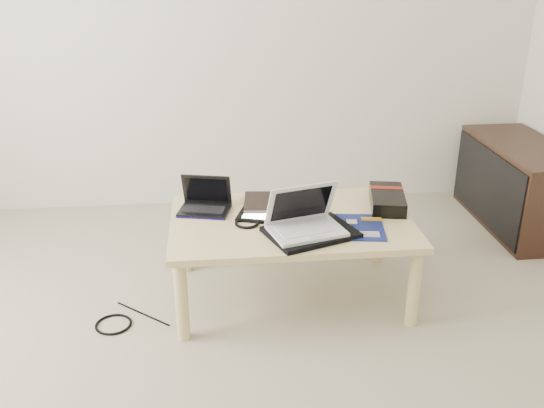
{
  "coord_description": "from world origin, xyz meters",
  "views": [
    {
      "loc": [
        -0.03,
        -1.72,
        1.55
      ],
      "look_at": [
        0.23,
        0.78,
        0.48
      ],
      "focal_mm": 40.0,
      "sensor_mm": 36.0,
      "label": 1
    }
  ],
  "objects": [
    {
      "name": "coffee_table",
      "position": [
        0.32,
        0.78,
        0.35
      ],
      "size": [
        1.1,
        0.7,
        0.4
      ],
      "color": "#DCC284",
      "rests_on": "ground"
    },
    {
      "name": "media_cabinet",
      "position": [
        1.77,
        1.45,
        0.25
      ],
      "size": [
        0.41,
        0.9,
        0.5
      ],
      "color": "#332015",
      "rests_on": "ground"
    },
    {
      "name": "book",
      "position": [
        0.26,
        0.94,
        0.41
      ],
      "size": [
        0.31,
        0.27,
        0.03
      ],
      "color": "black",
      "rests_on": "coffee_table"
    },
    {
      "name": "netbook",
      "position": [
        -0.07,
        0.93,
        0.44
      ],
      "size": [
        0.27,
        0.22,
        0.17
      ],
      "color": "black",
      "rests_on": "coffee_table"
    },
    {
      "name": "tablet",
      "position": [
        0.22,
        0.84,
        0.41
      ],
      "size": [
        0.31,
        0.27,
        0.01
      ],
      "color": "black",
      "rests_on": "coffee_table"
    },
    {
      "name": "remote",
      "position": [
        0.46,
        0.82,
        0.41
      ],
      "size": [
        0.11,
        0.21,
        0.02
      ],
      "color": "silver",
      "rests_on": "coffee_table"
    },
    {
      "name": "neoprene_sleeve",
      "position": [
        0.39,
        0.61,
        0.41
      ],
      "size": [
        0.44,
        0.38,
        0.02
      ],
      "primitive_type": "cube",
      "rotation": [
        0.0,
        0.0,
        0.36
      ],
      "color": "black",
      "rests_on": "coffee_table"
    },
    {
      "name": "white_laptop",
      "position": [
        0.36,
        0.62,
        0.46
      ],
      "size": [
        0.35,
        0.29,
        0.21
      ],
      "color": "silver",
      "rests_on": "neoprene_sleeve"
    },
    {
      "name": "motherboard",
      "position": [
        0.61,
        0.66,
        0.4
      ],
      "size": [
        0.26,
        0.31,
        0.01
      ],
      "color": "#0B144B",
      "rests_on": "coffee_table"
    },
    {
      "name": "gpu_box",
      "position": [
        0.8,
        0.89,
        0.43
      ],
      "size": [
        0.21,
        0.34,
        0.07
      ],
      "color": "black",
      "rests_on": "coffee_table"
    },
    {
      "name": "cable_coil",
      "position": [
        0.12,
        0.75,
        0.41
      ],
      "size": [
        0.14,
        0.14,
        0.01
      ],
      "primitive_type": "torus",
      "rotation": [
        0.0,
        0.0,
        0.35
      ],
      "color": "black",
      "rests_on": "coffee_table"
    },
    {
      "name": "floor_cable_coil",
      "position": [
        -0.49,
        0.61,
        0.01
      ],
      "size": [
        0.21,
        0.21,
        0.01
      ],
      "primitive_type": "torus",
      "rotation": [
        0.0,
        0.0,
        0.43
      ],
      "color": "black",
      "rests_on": "ground"
    },
    {
      "name": "floor_cable_trail",
      "position": [
        -0.37,
        0.68,
        0.0
      ],
      "size": [
        0.25,
        0.22,
        0.01
      ],
      "primitive_type": "cylinder",
      "rotation": [
        1.57,
        0.0,
        0.86
      ],
      "color": "black",
      "rests_on": "ground"
    }
  ]
}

